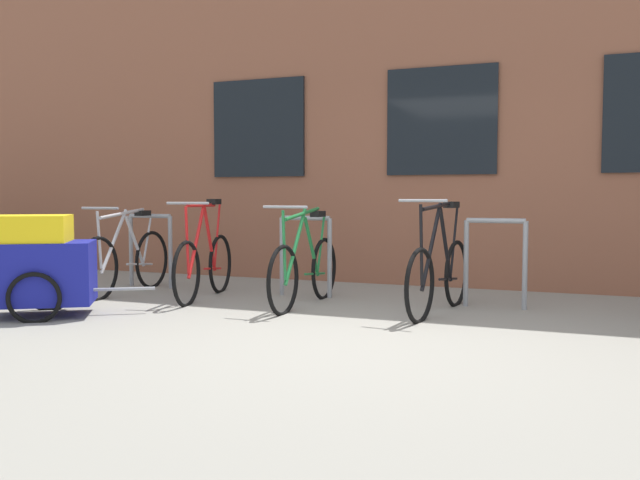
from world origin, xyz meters
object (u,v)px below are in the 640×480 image
at_px(bicycle_green, 305,268).
at_px(bicycle_silver, 127,260).
at_px(bicycle_black, 440,272).
at_px(bicycle_red, 205,263).
at_px(bike_trailer, 39,264).

bearing_deg(bicycle_green, bicycle_silver, 178.71).
relative_size(bicycle_silver, bicycle_black, 1.03).
distance_m(bicycle_green, bicycle_black, 1.33).
height_order(bicycle_silver, bicycle_black, bicycle_black).
bearing_deg(bicycle_red, bicycle_green, -1.96).
xyz_separation_m(bicycle_silver, bicycle_black, (3.51, 0.02, 0.01)).
relative_size(bicycle_silver, bike_trailer, 1.25).
relative_size(bicycle_red, bicycle_black, 0.96).
relative_size(bicycle_red, bicycle_silver, 0.94).
xyz_separation_m(bicycle_green, bicycle_silver, (-2.18, 0.05, 0.01)).
xyz_separation_m(bicycle_green, bike_trailer, (-2.00, -1.44, 0.11)).
height_order(bicycle_green, bicycle_red, bicycle_red).
relative_size(bicycle_green, bicycle_red, 1.06).
bearing_deg(bicycle_green, bicycle_red, 178.04).
xyz_separation_m(bicycle_silver, bike_trailer, (0.18, -1.49, 0.10)).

